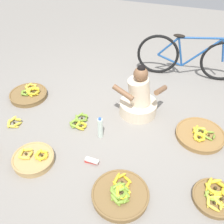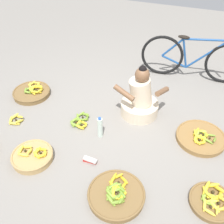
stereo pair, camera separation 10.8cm
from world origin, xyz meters
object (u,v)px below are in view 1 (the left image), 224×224
object	(u,v)px
banana_basket_back_left	(29,94)
loose_bananas_back_center	(14,123)
bicycle_leaning	(189,57)
banana_basket_front_center	(215,197)
packet_carton_stack	(92,161)
water_bottle	(100,128)
banana_basket_back_right	(120,194)
banana_basket_near_vendor	(34,159)
vendor_woman_front	(139,99)
loose_bananas_front_right	(79,122)
banana_basket_mid_left	(200,135)

from	to	relation	value
banana_basket_back_left	loose_bananas_back_center	world-z (taller)	banana_basket_back_left
bicycle_leaning	loose_bananas_back_center	bearing A→B (deg)	-137.20
banana_basket_front_center	packet_carton_stack	bearing A→B (deg)	177.07
banana_basket_front_center	water_bottle	world-z (taller)	water_bottle
bicycle_leaning	water_bottle	xyz separation A→B (m)	(-0.90, -1.79, -0.21)
banana_basket_back_right	banana_basket_near_vendor	bearing A→B (deg)	172.85
bicycle_leaning	banana_basket_back_right	xyz separation A→B (m)	(-0.41, -2.55, -0.31)
vendor_woman_front	banana_basket_front_center	distance (m)	1.55
bicycle_leaning	water_bottle	world-z (taller)	bicycle_leaning
banana_basket_back_left	banana_basket_front_center	distance (m)	2.89
banana_basket_near_vendor	loose_bananas_front_right	bearing A→B (deg)	72.29
banana_basket_back_left	banana_basket_back_right	distance (m)	2.18
banana_basket_back_left	packet_carton_stack	world-z (taller)	banana_basket_back_left
banana_basket_mid_left	banana_basket_front_center	size ratio (longest dim) A/B	1.36
vendor_woman_front	water_bottle	xyz separation A→B (m)	(-0.35, -0.60, -0.10)
loose_bananas_front_right	packet_carton_stack	distance (m)	0.70
loose_bananas_back_center	water_bottle	xyz separation A→B (m)	(1.18, 0.14, 0.11)
vendor_woman_front	banana_basket_front_center	bearing A→B (deg)	-46.21
bicycle_leaning	banana_basket_back_right	size ratio (longest dim) A/B	2.86
banana_basket_near_vendor	water_bottle	bearing A→B (deg)	46.53
banana_basket_back_right	packet_carton_stack	size ratio (longest dim) A/B	3.50
banana_basket_mid_left	banana_basket_back_left	world-z (taller)	banana_basket_back_left
loose_bananas_front_right	banana_basket_front_center	bearing A→B (deg)	-20.00
packet_carton_stack	banana_basket_back_left	bearing A→B (deg)	146.79
vendor_woman_front	bicycle_leaning	size ratio (longest dim) A/B	0.45
banana_basket_back_left	loose_bananas_front_right	distance (m)	1.02
banana_basket_front_center	loose_bananas_front_right	bearing A→B (deg)	160.00
bicycle_leaning	banana_basket_back_left	xyz separation A→B (m)	(-2.22, -1.33, -0.31)
banana_basket_near_vendor	loose_bananas_front_right	world-z (taller)	banana_basket_near_vendor
vendor_woman_front	packet_carton_stack	world-z (taller)	vendor_woman_front
vendor_woman_front	banana_basket_back_right	xyz separation A→B (m)	(0.14, -1.37, -0.19)
banana_basket_back_right	loose_bananas_back_center	world-z (taller)	banana_basket_back_right
banana_basket_back_left	loose_bananas_front_right	xyz separation A→B (m)	(0.97, -0.32, -0.02)
bicycle_leaning	banana_basket_back_right	world-z (taller)	bicycle_leaning
water_bottle	banana_basket_near_vendor	bearing A→B (deg)	-133.47
banana_basket_back_left	loose_bananas_back_center	bearing A→B (deg)	-77.46
loose_bananas_front_right	loose_bananas_back_center	distance (m)	0.88
loose_bananas_back_center	water_bottle	distance (m)	1.20
banana_basket_mid_left	packet_carton_stack	xyz separation A→B (m)	(-1.16, -0.80, -0.01)
banana_basket_mid_left	water_bottle	xyz separation A→B (m)	(-1.21, -0.37, 0.10)
vendor_woman_front	loose_bananas_front_right	size ratio (longest dim) A/B	2.27
banana_basket_back_left	banana_basket_front_center	xyz separation A→B (m)	(2.73, -0.96, -0.00)
banana_basket_back_left	banana_basket_front_center	size ratio (longest dim) A/B	1.23
loose_bananas_back_center	packet_carton_stack	world-z (taller)	loose_bananas_back_center
packet_carton_stack	banana_basket_mid_left	bearing A→B (deg)	34.63
banana_basket_near_vendor	water_bottle	xyz separation A→B (m)	(0.59, 0.63, 0.09)
vendor_woman_front	banana_basket_front_center	world-z (taller)	vendor_woman_front
loose_bananas_back_center	bicycle_leaning	bearing A→B (deg)	42.80
bicycle_leaning	water_bottle	bearing A→B (deg)	-116.73
loose_bananas_back_center	banana_basket_front_center	bearing A→B (deg)	-7.97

